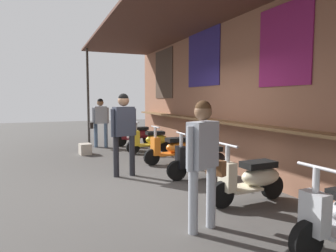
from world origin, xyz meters
TOP-DOWN VIEW (x-y plane):
  - ground_plane at (0.00, 0.00)m, footprint 35.07×35.07m
  - market_stall_facade at (-0.00, 1.83)m, footprint 12.52×2.74m
  - scooter_maroon at (-4.71, 1.08)m, footprint 0.46×1.40m
  - scooter_yellow at (-3.18, 1.08)m, footprint 0.46×1.40m
  - scooter_orange at (-1.55, 1.08)m, footprint 0.46×1.40m
  - scooter_black at (-0.01, 1.08)m, footprint 0.46×1.40m
  - scooter_cream at (1.59, 1.08)m, footprint 0.46×1.40m
  - shopper_with_handbag at (2.17, -0.13)m, footprint 0.45×0.64m
  - shopper_browsing at (-4.79, -0.18)m, footprint 0.30×0.65m
  - shopper_passing at (-0.77, -0.39)m, footprint 0.30×0.58m
  - merchandise_crate at (-3.65, -0.83)m, footprint 0.42×0.35m

SIDE VIEW (x-z plane):
  - ground_plane at x=0.00m, z-range 0.00..0.00m
  - merchandise_crate at x=-3.65m, z-range 0.00..0.32m
  - scooter_maroon at x=-4.71m, z-range -0.10..0.87m
  - scooter_yellow at x=-3.18m, z-range -0.10..0.87m
  - scooter_orange at x=-1.55m, z-range -0.10..0.87m
  - scooter_black at x=-0.01m, z-range -0.10..0.87m
  - scooter_cream at x=1.59m, z-range -0.10..0.87m
  - shopper_with_handbag at x=2.17m, z-range 0.17..1.79m
  - shopper_browsing at x=-4.79m, z-range 0.18..1.83m
  - shopper_passing at x=-0.77m, z-range 0.22..1.97m
  - market_stall_facade at x=0.00m, z-range 0.21..3.83m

